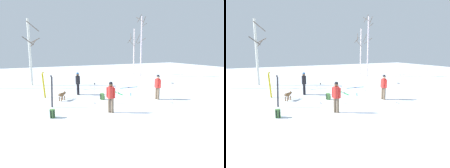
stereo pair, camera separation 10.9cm
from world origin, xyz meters
TOP-DOWN VIEW (x-y plane):
  - ground_plane at (0.00, 0.00)m, footprint 60.00×60.00m
  - person_0 at (2.77, 0.97)m, footprint 0.34×0.51m
  - person_1 at (-1.36, -0.25)m, footprint 0.38×0.42m
  - person_2 at (-1.75, 4.71)m, footprint 0.34×0.52m
  - dog at (-3.19, 3.52)m, footprint 0.67×0.67m
  - ski_pair_planted_0 at (-0.23, 1.19)m, footprint 0.06×0.18m
  - ski_pair_planted_1 at (-4.20, 4.78)m, footprint 0.24×0.13m
  - ski_pair_planted_2 at (-4.06, 2.15)m, footprint 0.13×0.20m
  - ski_pair_lying_0 at (1.22, 3.94)m, footprint 0.18×1.70m
  - ski_pair_lying_1 at (3.16, 5.45)m, footprint 1.78×0.22m
  - ski_poles_0 at (2.89, -0.31)m, footprint 0.07×0.20m
  - ski_poles_1 at (-1.55, 1.68)m, footprint 0.07×0.23m
  - backpack_0 at (-4.37, 0.29)m, footprint 0.29×0.31m
  - backpack_1 at (-0.68, 2.56)m, footprint 0.30×0.28m
  - water_bottle_0 at (1.67, 2.67)m, footprint 0.06×0.06m
  - water_bottle_1 at (3.16, 3.85)m, footprint 0.06×0.06m
  - birch_tree_1 at (-4.56, 10.56)m, footprint 1.57×1.87m
  - birch_tree_2 at (8.31, 11.30)m, footprint 1.44×1.44m
  - birch_tree_3 at (8.39, 13.13)m, footprint 1.54×1.56m

SIDE VIEW (x-z plane):
  - ground_plane at x=0.00m, z-range 0.00..0.00m
  - ski_pair_lying_1 at x=3.16m, z-range -0.01..0.03m
  - ski_pair_lying_0 at x=1.22m, z-range -0.01..0.03m
  - water_bottle_1 at x=3.16m, z-range -0.01..0.21m
  - water_bottle_0 at x=1.67m, z-range -0.01..0.22m
  - backpack_0 at x=-4.37m, z-range -0.01..0.43m
  - backpack_1 at x=-0.68m, z-range -0.01..0.43m
  - dog at x=-3.19m, z-range 0.10..0.67m
  - ski_poles_1 at x=-1.55m, z-range 0.05..1.41m
  - ski_poles_0 at x=2.89m, z-range 0.05..1.41m
  - ski_pair_planted_0 at x=-0.23m, z-range -0.01..1.75m
  - ski_pair_planted_1 at x=-4.20m, z-range -0.01..1.85m
  - ski_pair_planted_2 at x=-4.06m, z-range -0.01..1.92m
  - person_0 at x=2.77m, z-range 0.12..1.84m
  - person_1 at x=-1.36m, z-range 0.12..1.84m
  - person_2 at x=-1.75m, z-range 0.12..1.84m
  - birch_tree_3 at x=8.39m, z-range 0.16..6.21m
  - birch_tree_1 at x=-4.56m, z-range 0.13..6.29m
  - birch_tree_2 at x=8.31m, z-range 0.07..7.70m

